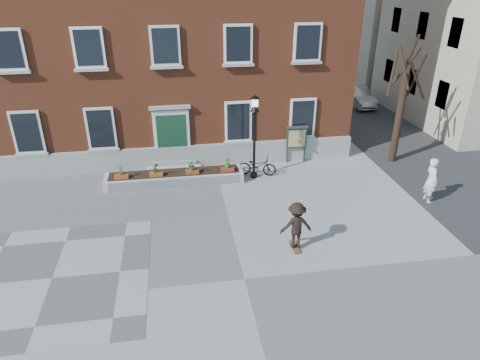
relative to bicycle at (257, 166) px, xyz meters
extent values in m
plane|color=gray|center=(-1.85, -7.42, -0.48)|extent=(100.00, 100.00, 0.00)
cube|color=#515153|center=(-7.85, -6.42, -0.47)|extent=(6.00, 6.00, 0.01)
imported|color=black|center=(0.00, 0.00, 0.00)|extent=(1.92, 1.11, 0.95)
imported|color=#B3B6B8|center=(9.36, 10.29, 0.18)|extent=(1.47, 3.99, 1.30)
imported|color=white|center=(6.61, -3.62, 0.49)|extent=(0.51, 0.73, 1.94)
cube|color=brown|center=(-3.85, 6.58, 5.52)|extent=(18.00, 10.00, 12.00)
cube|color=#969792|center=(-3.85, 1.46, 0.07)|extent=(18.00, 0.24, 1.10)
cube|color=#AAAAA5|center=(-3.85, 1.33, -0.38)|extent=(2.60, 0.80, 0.20)
cube|color=gray|center=(-3.85, 1.48, -0.18)|extent=(2.20, 0.50, 0.20)
cube|color=silver|center=(-3.85, 1.50, 1.17)|extent=(1.70, 0.12, 2.50)
cube|color=#143822|center=(-3.85, 1.45, 1.07)|extent=(1.40, 0.06, 2.30)
cube|color=#A0A09B|center=(-3.85, 1.46, 2.57)|extent=(1.90, 0.25, 0.15)
cube|color=silver|center=(-10.25, 1.48, 1.72)|extent=(1.30, 0.10, 2.00)
cube|color=black|center=(-10.25, 1.43, 1.72)|extent=(1.08, 0.04, 1.78)
cube|color=#9F9F9A|center=(-10.25, 1.42, 0.66)|extent=(1.44, 0.20, 0.12)
cube|color=white|center=(-10.25, 1.48, 5.32)|extent=(1.30, 0.10, 1.70)
cube|color=black|center=(-10.25, 1.43, 5.32)|extent=(1.08, 0.04, 1.48)
cube|color=#AAAAA4|center=(-10.25, 1.42, 4.41)|extent=(1.44, 0.20, 0.12)
cube|color=silver|center=(-7.05, 1.48, 1.72)|extent=(1.30, 0.10, 2.00)
cube|color=black|center=(-7.05, 1.43, 1.72)|extent=(1.08, 0.04, 1.78)
cube|color=#979792|center=(-7.05, 1.42, 0.66)|extent=(1.44, 0.20, 0.12)
cube|color=white|center=(-7.05, 1.48, 5.32)|extent=(1.30, 0.10, 1.70)
cube|color=black|center=(-7.05, 1.43, 5.32)|extent=(1.08, 0.04, 1.48)
cube|color=#AAABA5|center=(-7.05, 1.42, 4.41)|extent=(1.44, 0.20, 0.12)
cube|color=silver|center=(-3.85, 1.48, 5.32)|extent=(1.30, 0.10, 1.70)
cube|color=black|center=(-3.85, 1.43, 5.32)|extent=(1.08, 0.04, 1.48)
cube|color=#AAAAA4|center=(-3.85, 1.42, 4.41)|extent=(1.44, 0.20, 0.12)
cube|color=white|center=(-0.65, 1.48, 1.72)|extent=(1.30, 0.10, 2.00)
cube|color=black|center=(-0.65, 1.43, 1.72)|extent=(1.08, 0.04, 1.78)
cube|color=#A2A29D|center=(-0.65, 1.42, 0.66)|extent=(1.44, 0.20, 0.12)
cube|color=white|center=(-0.65, 1.48, 5.32)|extent=(1.30, 0.10, 1.70)
cube|color=black|center=(-0.65, 1.43, 5.32)|extent=(1.08, 0.04, 1.48)
cube|color=#9C9C97|center=(-0.65, 1.42, 4.41)|extent=(1.44, 0.20, 0.12)
cube|color=white|center=(2.55, 1.48, 1.72)|extent=(1.30, 0.10, 2.00)
cube|color=black|center=(2.55, 1.43, 1.72)|extent=(1.08, 0.04, 1.78)
cube|color=#A1A19C|center=(2.55, 1.42, 0.66)|extent=(1.44, 0.20, 0.12)
cube|color=white|center=(2.55, 1.48, 5.32)|extent=(1.30, 0.10, 1.70)
cube|color=black|center=(2.55, 1.43, 5.32)|extent=(1.08, 0.04, 1.48)
cube|color=gray|center=(2.55, 1.42, 4.41)|extent=(1.44, 0.20, 0.12)
cube|color=silver|center=(-3.85, -0.22, -0.23)|extent=(6.20, 1.10, 0.50)
cube|color=#ACACAC|center=(-3.85, -0.78, -0.23)|extent=(5.80, 0.02, 0.40)
cube|color=black|center=(-3.85, -0.22, 0.02)|extent=(5.80, 0.90, 0.06)
cube|color=#933E20|center=(-6.15, -0.47, 0.12)|extent=(0.60, 0.25, 0.20)
imported|color=#376E21|center=(-6.15, -0.47, 0.45)|extent=(0.24, 0.24, 0.45)
cube|color=brown|center=(-4.65, -0.47, 0.12)|extent=(0.60, 0.25, 0.20)
imported|color=#285F1C|center=(-4.65, -0.47, 0.45)|extent=(0.25, 0.25, 0.45)
cube|color=brown|center=(-3.05, -0.47, 0.12)|extent=(0.60, 0.25, 0.20)
imported|color=#2B5F1C|center=(-3.05, -0.47, 0.45)|extent=(0.40, 0.40, 0.45)
cube|color=maroon|center=(-1.45, -0.47, 0.12)|extent=(0.60, 0.25, 0.20)
imported|color=#2C6E21|center=(-1.45, -0.47, 0.45)|extent=(0.25, 0.25, 0.45)
cylinder|color=#312016|center=(7.15, 0.58, 1.72)|extent=(0.36, 0.36, 4.40)
cylinder|color=#311E16|center=(7.66, 0.58, 3.81)|extent=(0.12, 1.12, 2.23)
cylinder|color=#2F2115|center=(7.32, 1.10, 4.08)|extent=(1.18, 0.49, 1.97)
cylinder|color=#2F2214|center=(6.65, 0.94, 4.07)|extent=(0.88, 1.14, 2.35)
cylinder|color=#322116|center=(6.84, 0.36, 4.25)|extent=(0.60, 0.77, 1.90)
cylinder|color=black|center=(7.35, -0.05, 3.77)|extent=(1.39, 0.55, 1.95)
cylinder|color=black|center=(7.31, 0.71, 4.90)|extent=(0.43, 0.48, 1.58)
cube|color=#343436|center=(10.15, 10.58, -0.47)|extent=(8.00, 36.00, 0.01)
cube|color=black|center=(11.19, 3.38, 2.02)|extent=(0.08, 1.00, 1.50)
cube|color=black|center=(11.19, 6.58, 2.02)|extent=(0.08, 1.00, 1.50)
cube|color=black|center=(11.19, 9.78, 2.02)|extent=(0.08, 1.00, 1.50)
cube|color=black|center=(11.19, 3.38, 5.32)|extent=(0.08, 1.00, 1.50)
cube|color=black|center=(11.19, 6.58, 5.32)|extent=(0.08, 1.00, 1.50)
cube|color=black|center=(11.19, 9.78, 5.32)|extent=(0.08, 1.00, 1.50)
cylinder|color=black|center=(-0.18, -0.20, -0.38)|extent=(0.32, 0.32, 0.20)
cylinder|color=black|center=(-0.18, -0.20, 1.12)|extent=(0.12, 0.12, 3.20)
cone|color=black|center=(-0.18, -0.20, 2.87)|extent=(0.40, 0.40, 0.30)
cube|color=#FEF1BB|center=(-0.18, -0.20, 3.12)|extent=(0.24, 0.24, 0.34)
cone|color=black|center=(-0.18, -0.20, 3.37)|extent=(0.40, 0.40, 0.16)
cylinder|color=#183122|center=(1.80, 1.25, 0.42)|extent=(0.08, 0.08, 1.80)
cylinder|color=#1B3623|center=(2.70, 1.25, 0.42)|extent=(0.08, 0.08, 1.80)
cube|color=#193223|center=(2.25, 1.25, 0.77)|extent=(1.00, 0.10, 1.00)
cube|color=#D1C887|center=(2.25, 1.19, 0.77)|extent=(0.85, 0.02, 0.85)
cube|color=#3B3532|center=(2.25, 1.25, 1.34)|extent=(1.10, 0.16, 0.10)
cube|color=brown|center=(0.17, -6.05, -0.42)|extent=(0.22, 0.78, 0.03)
cylinder|color=black|center=(0.08, -6.33, -0.45)|extent=(0.03, 0.05, 0.05)
cylinder|color=black|center=(0.26, -6.33, -0.45)|extent=(0.03, 0.05, 0.05)
cylinder|color=black|center=(0.08, -5.77, -0.45)|extent=(0.03, 0.05, 0.05)
cylinder|color=black|center=(0.26, -5.77, -0.45)|extent=(0.03, 0.05, 0.05)
imported|color=black|center=(0.17, -6.05, 0.45)|extent=(1.11, 0.64, 1.71)
camera|label=1|loc=(-3.69, -17.96, 8.29)|focal=32.00mm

